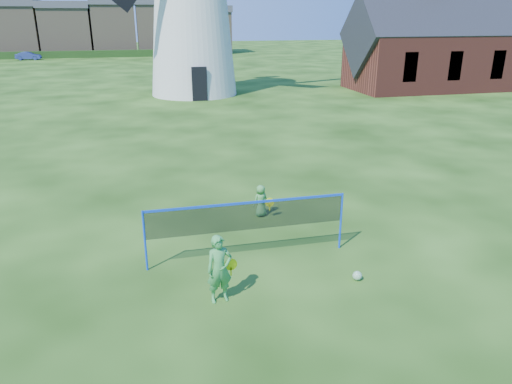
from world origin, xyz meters
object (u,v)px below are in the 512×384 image
object	(u,v)px
chapel	(433,48)
car_right	(28,56)
player_boy	(261,201)
badminton_net	(247,217)
play_ball	(357,276)
windmill	(191,0)
player_girl	(219,269)

from	to	relation	value
chapel	car_right	world-z (taller)	chapel
player_boy	badminton_net	bearing A→B (deg)	52.18
badminton_net	player_boy	world-z (taller)	badminton_net
play_ball	car_right	bearing A→B (deg)	106.14
windmill	chapel	xyz separation A→B (m)	(19.51, -1.69, -3.63)
car_right	player_boy	bearing A→B (deg)	-160.34
badminton_net	car_right	world-z (taller)	badminton_net
badminton_net	car_right	distance (m)	66.28
windmill	chapel	bearing A→B (deg)	-4.96
windmill	badminton_net	world-z (taller)	windmill
play_ball	car_right	size ratio (longest dim) A/B	0.07
badminton_net	player_boy	distance (m)	2.87
chapel	player_girl	distance (m)	35.65
chapel	player_boy	distance (m)	31.07
badminton_net	player_boy	bearing A→B (deg)	68.84
player_girl	play_ball	xyz separation A→B (m)	(3.25, 0.09, -0.66)
play_ball	car_right	distance (m)	68.47
chapel	play_ball	bearing A→B (deg)	-124.99
badminton_net	player_boy	size ratio (longest dim) A/B	5.10
player_girl	play_ball	world-z (taller)	player_girl
windmill	badminton_net	size ratio (longest dim) A/B	3.84
badminton_net	car_right	bearing A→B (deg)	104.66
windmill	player_girl	xyz separation A→B (m)	(-2.97, -29.25, -6.14)
windmill	play_ball	size ratio (longest dim) A/B	88.04
play_ball	badminton_net	bearing A→B (deg)	143.87
player_boy	car_right	size ratio (longest dim) A/B	0.30
badminton_net	play_ball	xyz separation A→B (m)	(2.25, -1.65, -1.03)
play_ball	windmill	bearing A→B (deg)	90.55
player_girl	badminton_net	bearing A→B (deg)	51.76
windmill	player_girl	world-z (taller)	windmill
player_boy	play_ball	bearing A→B (deg)	89.61
player_boy	windmill	bearing A→B (deg)	-108.88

